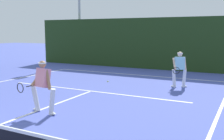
{
  "coord_description": "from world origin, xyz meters",
  "views": [
    {
      "loc": [
        5.73,
        -2.73,
        2.42
      ],
      "look_at": [
        1.16,
        6.1,
        1.0
      ],
      "focal_mm": 43.36,
      "sensor_mm": 36.0,
      "label": 1
    }
  ],
  "objects_px": {
    "player_near": "(43,85)",
    "player_far": "(179,68)",
    "tennis_ball": "(108,81)",
    "light_pole": "(79,5)"
  },
  "relations": [
    {
      "from": "player_near",
      "to": "player_far",
      "type": "distance_m",
      "value": 6.23
    },
    {
      "from": "tennis_ball",
      "to": "light_pole",
      "type": "height_order",
      "value": "light_pole"
    },
    {
      "from": "player_far",
      "to": "light_pole",
      "type": "distance_m",
      "value": 11.52
    },
    {
      "from": "player_near",
      "to": "tennis_ball",
      "type": "xyz_separation_m",
      "value": [
        -0.65,
        5.29,
        -0.83
      ]
    },
    {
      "from": "light_pole",
      "to": "player_near",
      "type": "bearing_deg",
      "value": -60.74
    },
    {
      "from": "player_far",
      "to": "light_pole",
      "type": "xyz_separation_m",
      "value": [
        -9.19,
        5.97,
        3.57
      ]
    },
    {
      "from": "player_far",
      "to": "light_pole",
      "type": "bearing_deg",
      "value": -60.25
    },
    {
      "from": "player_far",
      "to": "light_pole",
      "type": "height_order",
      "value": "light_pole"
    },
    {
      "from": "player_near",
      "to": "light_pole",
      "type": "distance_m",
      "value": 13.75
    },
    {
      "from": "player_near",
      "to": "light_pole",
      "type": "bearing_deg",
      "value": -52.34
    }
  ]
}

